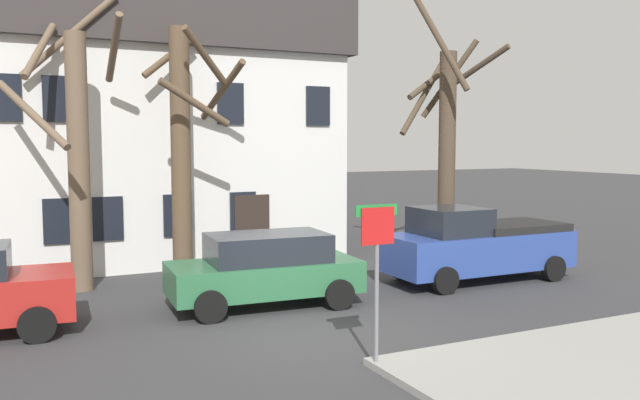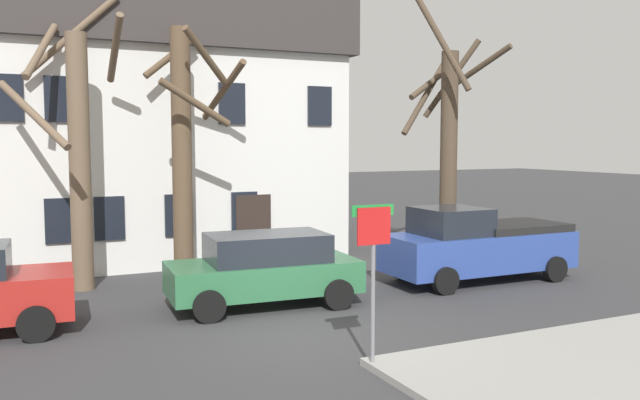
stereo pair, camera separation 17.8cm
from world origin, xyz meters
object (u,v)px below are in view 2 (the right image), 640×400
Objects in this scene: tree_bare_mid at (185,144)px; car_green_wagon at (265,268)px; building_main at (146,129)px; tree_bare_far at (448,141)px; street_sign_pole at (373,254)px; tree_bare_near at (77,146)px; pickup_truck_blue at (477,245)px.

tree_bare_mid reaches higher than car_green_wagon.
building_main reaches higher than tree_bare_far.
building_main is at bearing 93.74° from street_sign_pole.
tree_bare_far reaches higher than car_green_wagon.
tree_bare_near is at bearing 114.12° from street_sign_pole.
street_sign_pole is (0.96, -8.35, -1.73)m from tree_bare_mid.
building_main is at bearing 139.43° from tree_bare_far.
tree_bare_near is 1.46× the size of pickup_truck_blue.
tree_bare_far is (10.48, -0.88, 0.13)m from tree_bare_near.
street_sign_pole reaches higher than car_green_wagon.
building_main is 1.74× the size of tree_bare_mid.
street_sign_pole is at bearing -141.33° from pickup_truck_blue.
pickup_truck_blue is (-0.89, -2.56, -2.75)m from tree_bare_far.
car_green_wagon is (0.79, -9.28, -3.27)m from building_main.
street_sign_pole is at bearing -133.01° from tree_bare_far.
street_sign_pole is (3.66, -8.18, -1.70)m from tree_bare_near.
street_sign_pole is at bearing -86.26° from building_main.
building_main is 11.87m from pickup_truck_blue.
building_main is 10.17m from tree_bare_far.
tree_bare_far is 2.94× the size of street_sign_pole.
tree_bare_far is 7.95m from car_green_wagon.
tree_bare_mid is at bearing 3.50° from tree_bare_near.
tree_bare_far is at bearing -7.67° from tree_bare_mid.
tree_bare_near is 10.51m from tree_bare_far.
tree_bare_far reaches higher than tree_bare_near.
tree_bare_far is at bearing 46.99° from street_sign_pole.
pickup_truck_blue is at bearing -53.32° from building_main.
tree_bare_far is 1.53× the size of pickup_truck_blue.
building_main reaches higher than car_green_wagon.
building_main is 4.34× the size of street_sign_pole.
pickup_truck_blue is 7.64m from street_sign_pole.
building_main is at bearing 94.89° from car_green_wagon.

